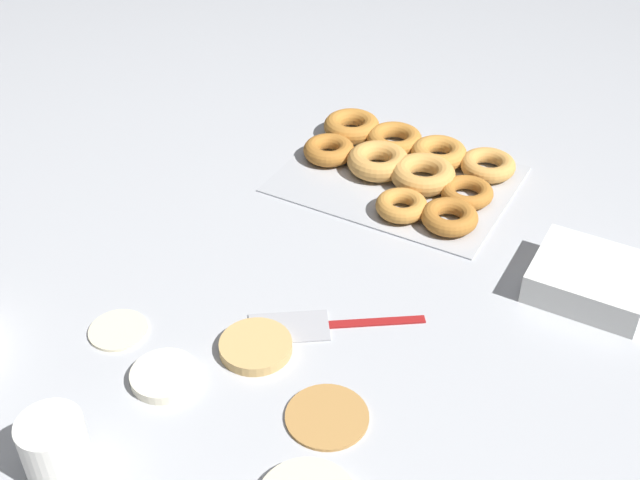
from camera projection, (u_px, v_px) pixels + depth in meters
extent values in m
plane|color=#B2B5BA|center=(269.00, 312.00, 1.12)|extent=(3.00, 3.00, 0.00)
cylinder|color=silver|center=(164.00, 376.00, 1.02)|extent=(0.09, 0.09, 0.01)
cylinder|color=tan|center=(256.00, 346.00, 1.06)|extent=(0.10, 0.10, 0.01)
cylinder|color=#B27F42|center=(327.00, 415.00, 0.97)|extent=(0.10, 0.10, 0.01)
cylinder|color=beige|center=(118.00, 329.00, 1.09)|extent=(0.08, 0.08, 0.01)
cube|color=#ADAFB5|center=(397.00, 178.00, 1.39)|extent=(0.39, 0.30, 0.01)
torus|color=#D19347|center=(488.00, 165.00, 1.39)|extent=(0.10, 0.10, 0.03)
torus|color=#C68438|center=(439.00, 153.00, 1.42)|extent=(0.10, 0.10, 0.03)
torus|color=#B7752D|center=(394.00, 139.00, 1.46)|extent=(0.10, 0.10, 0.03)
torus|color=#B7752D|center=(352.00, 126.00, 1.49)|extent=(0.10, 0.10, 0.03)
torus|color=#AD6B28|center=(467.00, 192.00, 1.33)|extent=(0.09, 0.09, 0.02)
torus|color=#D19347|center=(423.00, 174.00, 1.36)|extent=(0.11, 0.11, 0.03)
torus|color=#D19347|center=(378.00, 161.00, 1.39)|extent=(0.11, 0.11, 0.03)
torus|color=#AD6B28|center=(329.00, 150.00, 1.43)|extent=(0.09, 0.09, 0.03)
torus|color=#AD6B28|center=(449.00, 217.00, 1.27)|extent=(0.09, 0.09, 0.03)
torus|color=#C68438|center=(401.00, 206.00, 1.29)|extent=(0.08, 0.08, 0.03)
cube|color=white|center=(588.00, 285.00, 1.15)|extent=(0.16, 0.14, 0.02)
cube|color=white|center=(592.00, 272.00, 1.14)|extent=(0.16, 0.14, 0.02)
cylinder|color=white|center=(55.00, 447.00, 0.89)|extent=(0.07, 0.07, 0.08)
cube|color=maroon|center=(377.00, 321.00, 1.10)|extent=(0.12, 0.09, 0.01)
cube|color=#A8A8AD|center=(289.00, 327.00, 1.09)|extent=(0.12, 0.11, 0.01)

